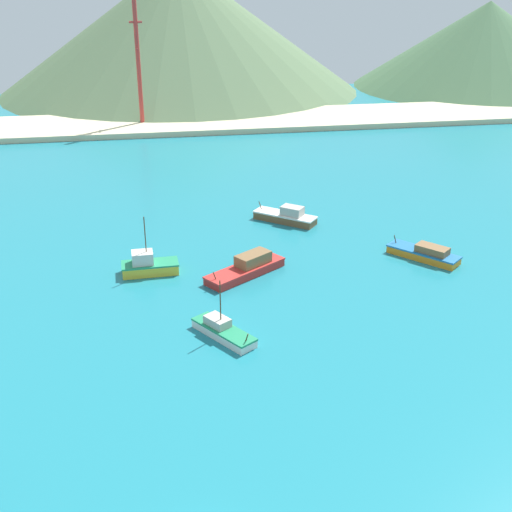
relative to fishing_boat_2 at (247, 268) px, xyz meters
The scene contains 10 objects.
ground 13.93m from the fishing_boat_2, 131.69° to the right, with size 260.00×280.00×0.50m.
fishing_boat_2 is the anchor object (origin of this frame).
fishing_boat_3 12.01m from the fishing_boat_2, 168.95° to the left, with size 6.91×3.07×7.34m.
fishing_boat_5 23.03m from the fishing_boat_2, ahead, with size 8.12×8.79×2.10m.
fishing_boat_8 18.42m from the fishing_boat_2, 63.05° to the left, with size 8.93×7.99×2.51m.
fishing_boat_9 14.72m from the fishing_boat_2, 108.75° to the right, with size 6.17×7.67×6.23m.
beach_strip 81.78m from the fishing_boat_2, 96.48° to the left, with size 247.00×22.21×1.20m, color beige.
hill_central 129.66m from the fishing_boat_2, 89.75° to the left, with size 103.25×103.25×35.55m.
hill_east 148.18m from the fishing_boat_2, 52.59° to the left, with size 75.79×75.79×24.47m.
radio_tower 82.61m from the fishing_boat_2, 98.13° to the left, with size 2.78×2.23×27.83m.
Camera 1 is at (-1.82, -30.80, 34.64)m, focal length 46.20 mm.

